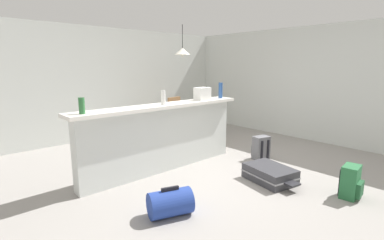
{
  "coord_description": "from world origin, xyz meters",
  "views": [
    {
      "loc": [
        -3.14,
        -3.15,
        1.66
      ],
      "look_at": [
        0.24,
        0.58,
        0.69
      ],
      "focal_mm": 26.57,
      "sensor_mm": 36.0,
      "label": 1
    }
  ],
  "objects_px": {
    "dining_chair_near_partition": "(200,121)",
    "dining_chair_far_side": "(171,114)",
    "suitcase_flat_charcoal": "(270,174)",
    "duffel_bag_blue": "(170,203)",
    "backpack_grey": "(261,148)",
    "pendant_lamp": "(182,51)",
    "bottle_green": "(82,106)",
    "bottle_blue": "(221,90)",
    "backpack_green": "(351,182)",
    "dining_table": "(183,111)",
    "bottle_white": "(163,98)",
    "grocery_bag": "(202,94)"
  },
  "relations": [
    {
      "from": "pendant_lamp",
      "to": "duffel_bag_blue",
      "type": "xyz_separation_m",
      "value": [
        -2.21,
        -2.38,
        -1.8
      ]
    },
    {
      "from": "bottle_blue",
      "to": "backpack_grey",
      "type": "xyz_separation_m",
      "value": [
        0.32,
        -0.7,
        -1.01
      ]
    },
    {
      "from": "pendant_lamp",
      "to": "dining_chair_near_partition",
      "type": "bearing_deg",
      "value": -83.33
    },
    {
      "from": "backpack_green",
      "to": "backpack_grey",
      "type": "relative_size",
      "value": 1.0
    },
    {
      "from": "bottle_white",
      "to": "bottle_blue",
      "type": "distance_m",
      "value": 1.31
    },
    {
      "from": "bottle_white",
      "to": "bottle_blue",
      "type": "relative_size",
      "value": 0.79
    },
    {
      "from": "backpack_green",
      "to": "dining_chair_near_partition",
      "type": "bearing_deg",
      "value": 84.55
    },
    {
      "from": "bottle_white",
      "to": "duffel_bag_blue",
      "type": "xyz_separation_m",
      "value": [
        -0.78,
        -1.14,
        -1.03
      ]
    },
    {
      "from": "dining_table",
      "to": "dining_chair_far_side",
      "type": "xyz_separation_m",
      "value": [
        0.06,
        0.49,
        -0.13
      ]
    },
    {
      "from": "backpack_green",
      "to": "dining_table",
      "type": "bearing_deg",
      "value": 85.47
    },
    {
      "from": "dining_table",
      "to": "duffel_bag_blue",
      "type": "height_order",
      "value": "dining_table"
    },
    {
      "from": "pendant_lamp",
      "to": "duffel_bag_blue",
      "type": "distance_m",
      "value": 3.72
    },
    {
      "from": "dining_chair_near_partition",
      "to": "bottle_blue",
      "type": "bearing_deg",
      "value": -104.11
    },
    {
      "from": "dining_chair_near_partition",
      "to": "suitcase_flat_charcoal",
      "type": "xyz_separation_m",
      "value": [
        -0.61,
        -2.11,
        -0.41
      ]
    },
    {
      "from": "bottle_green",
      "to": "dining_table",
      "type": "height_order",
      "value": "bottle_green"
    },
    {
      "from": "dining_table",
      "to": "dining_chair_near_partition",
      "type": "bearing_deg",
      "value": -89.37
    },
    {
      "from": "bottle_blue",
      "to": "dining_chair_near_partition",
      "type": "bearing_deg",
      "value": 75.89
    },
    {
      "from": "dining_table",
      "to": "dining_chair_near_partition",
      "type": "xyz_separation_m",
      "value": [
        0.01,
        -0.56,
        -0.13
      ]
    },
    {
      "from": "bottle_green",
      "to": "pendant_lamp",
      "type": "height_order",
      "value": "pendant_lamp"
    },
    {
      "from": "backpack_green",
      "to": "bottle_green",
      "type": "bearing_deg",
      "value": 135.89
    },
    {
      "from": "dining_table",
      "to": "duffel_bag_blue",
      "type": "relative_size",
      "value": 1.99
    },
    {
      "from": "bottle_blue",
      "to": "dining_table",
      "type": "relative_size",
      "value": 0.26
    },
    {
      "from": "duffel_bag_blue",
      "to": "bottle_white",
      "type": "bearing_deg",
      "value": 55.83
    },
    {
      "from": "bottle_white",
      "to": "pendant_lamp",
      "type": "xyz_separation_m",
      "value": [
        1.44,
        1.24,
        0.77
      ]
    },
    {
      "from": "dining_chair_near_partition",
      "to": "bottle_green",
      "type": "bearing_deg",
      "value": -165.2
    },
    {
      "from": "pendant_lamp",
      "to": "backpack_green",
      "type": "relative_size",
      "value": 1.58
    },
    {
      "from": "suitcase_flat_charcoal",
      "to": "duffel_bag_blue",
      "type": "bearing_deg",
      "value": 172.77
    },
    {
      "from": "backpack_green",
      "to": "pendant_lamp",
      "type": "bearing_deg",
      "value": 86.2
    },
    {
      "from": "bottle_blue",
      "to": "backpack_green",
      "type": "height_order",
      "value": "bottle_blue"
    },
    {
      "from": "bottle_blue",
      "to": "duffel_bag_blue",
      "type": "distance_m",
      "value": 2.61
    },
    {
      "from": "backpack_grey",
      "to": "bottle_blue",
      "type": "bearing_deg",
      "value": 114.86
    },
    {
      "from": "pendant_lamp",
      "to": "suitcase_flat_charcoal",
      "type": "xyz_separation_m",
      "value": [
        -0.55,
        -2.59,
        -1.84
      ]
    },
    {
      "from": "backpack_grey",
      "to": "pendant_lamp",
      "type": "bearing_deg",
      "value": 95.86
    },
    {
      "from": "bottle_white",
      "to": "grocery_bag",
      "type": "bearing_deg",
      "value": 2.2
    },
    {
      "from": "grocery_bag",
      "to": "suitcase_flat_charcoal",
      "type": "distance_m",
      "value": 1.75
    },
    {
      "from": "backpack_green",
      "to": "grocery_bag",
      "type": "bearing_deg",
      "value": 98.2
    },
    {
      "from": "backpack_grey",
      "to": "dining_chair_far_side",
      "type": "bearing_deg",
      "value": 92.04
    },
    {
      "from": "bottle_white",
      "to": "pendant_lamp",
      "type": "height_order",
      "value": "pendant_lamp"
    },
    {
      "from": "suitcase_flat_charcoal",
      "to": "pendant_lamp",
      "type": "bearing_deg",
      "value": 78.01
    },
    {
      "from": "pendant_lamp",
      "to": "suitcase_flat_charcoal",
      "type": "relative_size",
      "value": 0.76
    },
    {
      "from": "bottle_green",
      "to": "pendant_lamp",
      "type": "xyz_separation_m",
      "value": [
        2.67,
        1.21,
        0.78
      ]
    },
    {
      "from": "bottle_green",
      "to": "bottle_blue",
      "type": "relative_size",
      "value": 0.72
    },
    {
      "from": "bottle_blue",
      "to": "grocery_bag",
      "type": "xyz_separation_m",
      "value": [
        -0.45,
        0.01,
        -0.03
      ]
    },
    {
      "from": "duffel_bag_blue",
      "to": "backpack_grey",
      "type": "relative_size",
      "value": 1.31
    },
    {
      "from": "grocery_bag",
      "to": "duffel_bag_blue",
      "type": "height_order",
      "value": "grocery_bag"
    },
    {
      "from": "pendant_lamp",
      "to": "dining_table",
      "type": "bearing_deg",
      "value": 53.82
    },
    {
      "from": "dining_chair_far_side",
      "to": "backpack_grey",
      "type": "distance_m",
      "value": 2.5
    },
    {
      "from": "suitcase_flat_charcoal",
      "to": "dining_table",
      "type": "bearing_deg",
      "value": 77.27
    },
    {
      "from": "suitcase_flat_charcoal",
      "to": "backpack_green",
      "type": "height_order",
      "value": "backpack_green"
    },
    {
      "from": "dining_chair_near_partition",
      "to": "dining_chair_far_side",
      "type": "distance_m",
      "value": 1.05
    }
  ]
}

